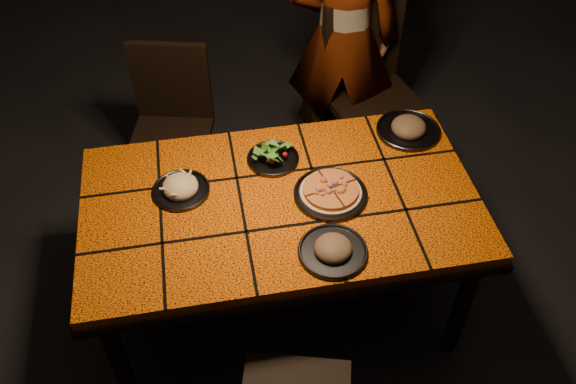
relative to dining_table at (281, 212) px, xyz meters
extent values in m
cube|color=black|center=(0.00, 0.00, -0.69)|extent=(6.00, 7.00, 0.04)
cube|color=orange|center=(0.00, 0.00, 0.05)|extent=(1.60, 0.90, 0.05)
cube|color=black|center=(0.00, 0.00, 0.01)|extent=(1.62, 0.92, 0.04)
cylinder|color=black|center=(-0.72, -0.37, -0.34)|extent=(0.07, 0.07, 0.66)
cylinder|color=black|center=(0.72, -0.37, -0.34)|extent=(0.07, 0.07, 0.66)
cylinder|color=black|center=(-0.72, 0.37, -0.34)|extent=(0.07, 0.07, 0.66)
cylinder|color=black|center=(0.72, 0.37, -0.34)|extent=(0.07, 0.07, 0.66)
cube|color=black|center=(-0.45, 0.82, -0.24)|extent=(0.49, 0.49, 0.04)
cube|color=black|center=(-0.40, 1.00, 0.01)|extent=(0.40, 0.13, 0.44)
cylinder|color=black|center=(-0.65, 0.70, -0.46)|extent=(0.03, 0.03, 0.42)
cylinder|color=black|center=(-0.33, 0.62, -0.46)|extent=(0.03, 0.03, 0.42)
cylinder|color=black|center=(-0.57, 1.02, -0.46)|extent=(0.03, 0.03, 0.42)
cylinder|color=black|center=(-0.25, 0.94, -0.46)|extent=(0.03, 0.03, 0.42)
cube|color=black|center=(0.67, 0.83, -0.17)|extent=(0.56, 0.56, 0.04)
cube|color=black|center=(0.62, 1.03, 0.10)|extent=(0.46, 0.16, 0.51)
cylinder|color=black|center=(0.53, 0.60, -0.43)|extent=(0.04, 0.04, 0.48)
cylinder|color=black|center=(0.90, 0.69, -0.43)|extent=(0.04, 0.04, 0.48)
cylinder|color=black|center=(0.44, 0.97, -0.43)|extent=(0.04, 0.04, 0.48)
cylinder|color=black|center=(0.81, 1.06, -0.43)|extent=(0.04, 0.04, 0.48)
imported|color=brown|center=(0.51, 1.02, 0.14)|extent=(0.66, 0.51, 1.62)
cylinder|color=#323236|center=(0.20, -0.02, 0.08)|extent=(0.30, 0.30, 0.01)
torus|color=#323236|center=(0.20, -0.02, 0.09)|extent=(0.30, 0.30, 0.01)
cylinder|color=tan|center=(0.20, -0.02, 0.10)|extent=(0.31, 0.31, 0.01)
cylinder|color=orange|center=(0.20, -0.02, 0.11)|extent=(0.27, 0.27, 0.02)
cylinder|color=#323236|center=(-0.39, 0.11, 0.08)|extent=(0.23, 0.23, 0.01)
torus|color=#323236|center=(-0.39, 0.11, 0.09)|extent=(0.24, 0.24, 0.01)
ellipsoid|color=beige|center=(-0.39, 0.11, 0.11)|extent=(0.14, 0.14, 0.08)
cylinder|color=#323236|center=(0.01, 0.23, 0.08)|extent=(0.22, 0.22, 0.01)
torus|color=#323236|center=(0.01, 0.23, 0.09)|extent=(0.23, 0.23, 0.01)
cylinder|color=#323236|center=(0.14, -0.31, 0.08)|extent=(0.26, 0.26, 0.01)
torus|color=#323236|center=(0.14, -0.31, 0.09)|extent=(0.26, 0.26, 0.01)
ellipsoid|color=brown|center=(0.14, -0.31, 0.11)|extent=(0.16, 0.16, 0.09)
cylinder|color=#323236|center=(0.64, 0.31, 0.08)|extent=(0.29, 0.29, 0.01)
torus|color=#323236|center=(0.64, 0.31, 0.09)|extent=(0.29, 0.29, 0.01)
ellipsoid|color=brown|center=(0.64, 0.31, 0.11)|extent=(0.17, 0.17, 0.09)
camera|label=1|loc=(-0.27, -1.68, 1.86)|focal=38.00mm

